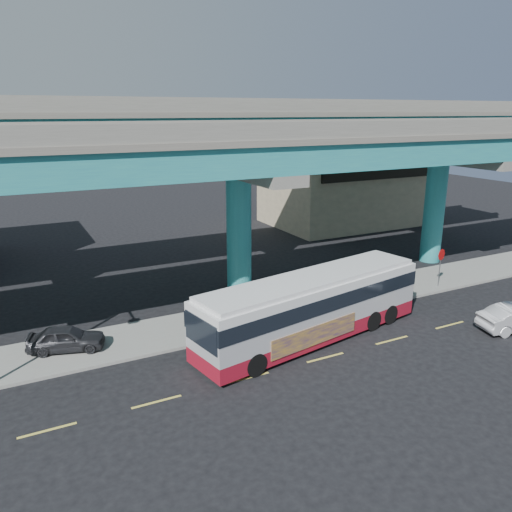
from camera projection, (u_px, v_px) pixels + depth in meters
name	position (u px, v px, depth m)	size (l,w,h in m)	color
ground	(322.00, 355.00, 23.33)	(120.00, 120.00, 0.00)	black
sidewalk	(266.00, 313.00, 28.01)	(70.00, 4.00, 0.15)	gray
lane_markings	(325.00, 358.00, 23.07)	(58.00, 0.12, 0.01)	#D8C64C
viaduct	(237.00, 144.00, 28.54)	(52.00, 12.40, 11.70)	teal
building_beige	(342.00, 188.00, 49.85)	(14.00, 10.23, 7.00)	#C3AF8B
transit_bus	(312.00, 305.00, 24.55)	(13.07, 5.01, 3.29)	maroon
parked_car	(66.00, 338.00, 23.33)	(3.74, 2.35, 1.19)	#28292D
stop_sign	(441.00, 260.00, 31.54)	(0.73, 0.20, 2.48)	gray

